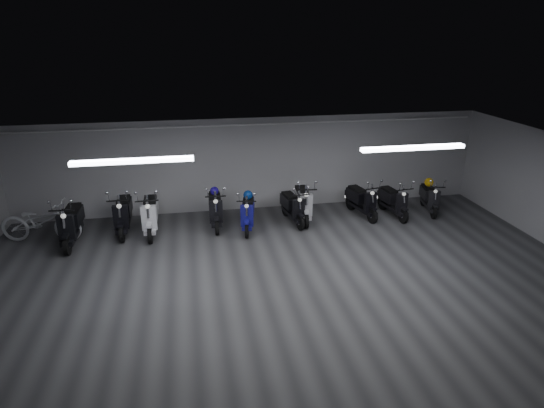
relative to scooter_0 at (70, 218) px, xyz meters
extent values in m
cube|color=#38383B|center=(4.95, -3.31, -0.73)|extent=(14.00, 10.00, 0.01)
cube|color=slate|center=(4.95, -3.31, 2.08)|extent=(14.00, 10.00, 0.01)
cube|color=#A2A1A4|center=(4.95, 1.69, 0.68)|extent=(14.00, 0.01, 2.80)
cube|color=white|center=(1.95, -2.31, 2.02)|extent=(2.40, 0.18, 0.08)
cube|color=white|center=(7.95, -2.31, 2.02)|extent=(2.40, 0.18, 0.08)
cylinder|color=white|center=(4.95, 1.61, 1.90)|extent=(13.60, 0.05, 0.05)
imported|color=white|center=(-0.82, 0.33, -0.06)|extent=(2.13, 1.05, 1.32)
sphere|color=navy|center=(4.59, 0.34, 0.19)|extent=(0.26, 0.26, 0.26)
sphere|color=#E9AC0D|center=(10.14, 0.61, 0.15)|extent=(0.27, 0.27, 0.27)
sphere|color=#1E0D92|center=(3.70, 0.75, 0.23)|extent=(0.24, 0.24, 0.24)
camera|label=1|loc=(3.06, -11.60, 4.48)|focal=30.59mm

